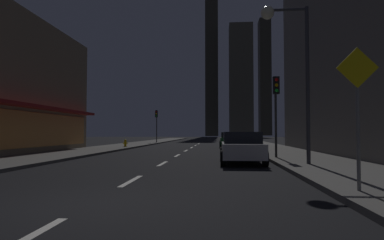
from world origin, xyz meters
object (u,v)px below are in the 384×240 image
(pedestrian_crossing_sign, at_px, (358,105))
(traffic_light_far_left, at_px, (156,119))
(car_parked_far, at_px, (230,140))
(street_lamp_right, at_px, (287,45))
(fire_hydrant_far_left, at_px, (125,143))
(car_parked_near, at_px, (242,147))
(traffic_light_near_right, at_px, (276,98))

(pedestrian_crossing_sign, bearing_deg, traffic_light_far_left, 108.28)
(car_parked_far, relative_size, pedestrian_crossing_sign, 1.34)
(street_lamp_right, height_order, pedestrian_crossing_sign, street_lamp_right)
(fire_hydrant_far_left, bearing_deg, pedestrian_crossing_sign, -61.43)
(traffic_light_far_left, bearing_deg, fire_hydrant_far_left, -91.84)
(fire_hydrant_far_left, distance_m, street_lamp_right, 19.31)
(car_parked_near, distance_m, traffic_light_far_left, 27.62)
(car_parked_far, bearing_deg, street_lamp_right, -83.98)
(pedestrian_crossing_sign, bearing_deg, fire_hydrant_far_left, 118.57)
(car_parked_far, bearing_deg, pedestrian_crossing_sign, -85.04)
(car_parked_far, xyz_separation_m, street_lamp_right, (1.78, -16.89, 4.33))
(traffic_light_near_right, height_order, pedestrian_crossing_sign, traffic_light_near_right)
(fire_hydrant_far_left, height_order, traffic_light_far_left, traffic_light_far_left)
(traffic_light_near_right, bearing_deg, car_parked_near, -136.52)
(car_parked_near, bearing_deg, traffic_light_far_left, 109.32)
(car_parked_near, xyz_separation_m, pedestrian_crossing_sign, (2.00, -7.64, 1.28))
(street_lamp_right, bearing_deg, car_parked_near, 139.89)
(car_parked_near, relative_size, street_lamp_right, 0.64)
(fire_hydrant_far_left, bearing_deg, traffic_light_far_left, 88.16)
(street_lamp_right, bearing_deg, pedestrian_crossing_sign, -87.95)
(street_lamp_right, bearing_deg, fire_hydrant_far_left, 126.99)
(fire_hydrant_far_left, xyz_separation_m, traffic_light_far_left, (0.40, 12.48, 2.74))
(car_parked_near, bearing_deg, street_lamp_right, -40.11)
(traffic_light_near_right, distance_m, pedestrian_crossing_sign, 9.52)
(car_parked_near, relative_size, fire_hydrant_far_left, 6.48)
(pedestrian_crossing_sign, bearing_deg, car_parked_far, 94.96)
(traffic_light_near_right, relative_size, street_lamp_right, 0.64)
(car_parked_near, distance_m, car_parked_far, 15.39)
(traffic_light_far_left, bearing_deg, car_parked_far, -49.27)
(fire_hydrant_far_left, distance_m, traffic_light_far_left, 12.79)
(car_parked_near, bearing_deg, fire_hydrant_far_left, 125.18)
(car_parked_near, relative_size, traffic_light_near_right, 1.01)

